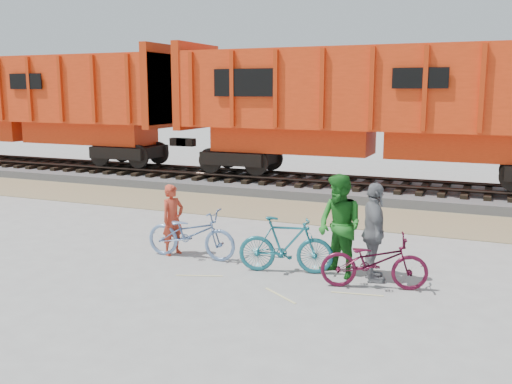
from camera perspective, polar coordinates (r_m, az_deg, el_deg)
ground at (r=11.30m, az=0.76°, el=-7.83°), size 120.00×120.00×0.00m
gravel_strip at (r=16.35m, az=8.10°, el=-2.25°), size 120.00×3.00×0.02m
ballast_bed at (r=19.67m, az=10.75°, el=0.17°), size 120.00×4.00×0.30m
track at (r=19.61m, az=10.79°, el=1.10°), size 120.00×2.60×0.24m
hopper_car_left at (r=26.56m, az=-21.69°, el=8.37°), size 14.00×3.13×4.65m
hopper_car_center at (r=19.30m, az=12.38°, el=8.46°), size 14.00×3.13×4.65m
bicycle_blue at (r=12.05m, az=-6.50°, el=-4.15°), size 2.03×0.80×1.05m
bicycle_teal at (r=11.03m, az=3.00°, el=-5.31°), size 1.90×0.94×1.10m
bicycle_maroon at (r=10.39m, az=11.72°, el=-6.81°), size 1.99×1.11×0.99m
person_solo at (r=12.33m, az=-8.32°, el=-2.75°), size 0.53×0.64×1.52m
person_man at (r=10.82m, az=8.37°, el=-3.38°), size 1.19×1.13×1.95m
person_woman at (r=10.68m, az=11.71°, el=-3.98°), size 0.80×1.17×1.84m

